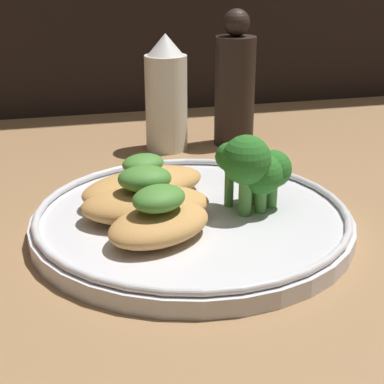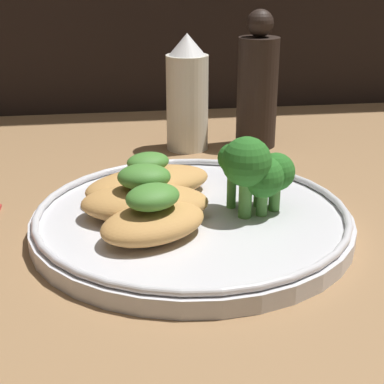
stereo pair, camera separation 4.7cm
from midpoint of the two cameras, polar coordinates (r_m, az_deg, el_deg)
ground_plane at (r=49.04cm, az=-2.78°, el=-4.29°), size 180.00×180.00×1.00cm
plate at (r=48.40cm, az=-2.81°, el=-2.70°), size 26.30×26.30×2.00cm
grilled_meat_front at (r=43.69cm, az=-6.30°, el=-2.77°), size 10.13×8.94×4.21cm
grilled_meat_middle at (r=47.01cm, az=-7.42°, el=-0.94°), size 10.76×6.84×4.49cm
grilled_meat_back at (r=51.16cm, az=-7.36°, el=0.78°), size 12.74×9.31×4.05cm
broccoli_bunch at (r=47.64cm, az=3.30°, el=2.35°), size 6.32×5.45×6.74cm
sauce_bottle at (r=67.97cm, az=-4.55°, el=9.29°), size 4.82×4.82×13.27cm
pepper_grinder at (r=69.68cm, az=2.20°, el=10.25°), size 4.70×4.70×15.73cm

